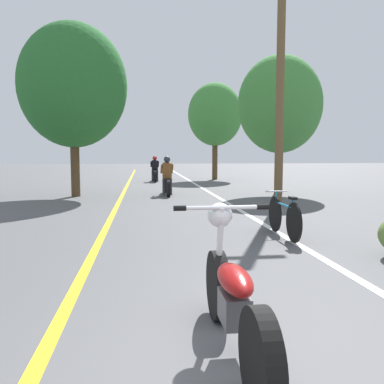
{
  "coord_description": "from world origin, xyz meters",
  "views": [
    {
      "loc": [
        -0.9,
        -2.41,
        1.57
      ],
      "look_at": [
        -0.06,
        4.57,
        0.9
      ],
      "focal_mm": 38.0,
      "sensor_mm": 36.0,
      "label": 1
    }
  ],
  "objects": [
    {
      "name": "roadside_tree_right_far",
      "position": [
        3.38,
        21.75,
        3.87
      ],
      "size": [
        3.24,
        2.92,
        5.75
      ],
      "color": "#513A23",
      "rests_on": "ground"
    },
    {
      "name": "lane_stripe_edge",
      "position": [
        1.74,
        12.57,
        0.0
      ],
      "size": [
        0.14,
        48.0,
        0.01
      ],
      "primitive_type": "cube",
      "color": "white",
      "rests_on": "ground"
    },
    {
      "name": "lane_stripe_center",
      "position": [
        -1.7,
        12.57,
        0.0
      ],
      "size": [
        0.14,
        48.0,
        0.01
      ],
      "primitive_type": "cube",
      "color": "yellow",
      "rests_on": "ground"
    },
    {
      "name": "roadside_tree_right_near",
      "position": [
        4.3,
        12.77,
        3.42
      ],
      "size": [
        3.22,
        2.9,
        5.29
      ],
      "color": "#513A23",
      "rests_on": "ground"
    },
    {
      "name": "motorcycle_foreground",
      "position": [
        -0.21,
        0.62,
        0.44
      ],
      "size": [
        0.86,
        2.07,
        1.13
      ],
      "color": "black",
      "rests_on": "ground"
    },
    {
      "name": "roadside_tree_left",
      "position": [
        -3.37,
        12.79,
        3.98
      ],
      "size": [
        3.84,
        3.46,
        6.2
      ],
      "color": "#513A23",
      "rests_on": "ground"
    },
    {
      "name": "utility_pole",
      "position": [
        3.11,
        9.31,
        3.59
      ],
      "size": [
        1.1,
        0.24,
        6.99
      ],
      "color": "brown",
      "rests_on": "ground"
    },
    {
      "name": "bicycle_parked",
      "position": [
        1.72,
        4.88,
        0.38
      ],
      "size": [
        0.44,
        1.75,
        0.83
      ],
      "color": "black",
      "rests_on": "ground"
    },
    {
      "name": "motorcycle_rider_far",
      "position": [
        -0.26,
        20.32,
        0.54
      ],
      "size": [
        0.5,
        2.15,
        1.43
      ],
      "color": "black",
      "rests_on": "ground"
    },
    {
      "name": "motorcycle_rider_lead",
      "position": [
        -0.01,
        12.92,
        0.56
      ],
      "size": [
        0.5,
        2.13,
        1.47
      ],
      "color": "black",
      "rests_on": "ground"
    }
  ]
}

